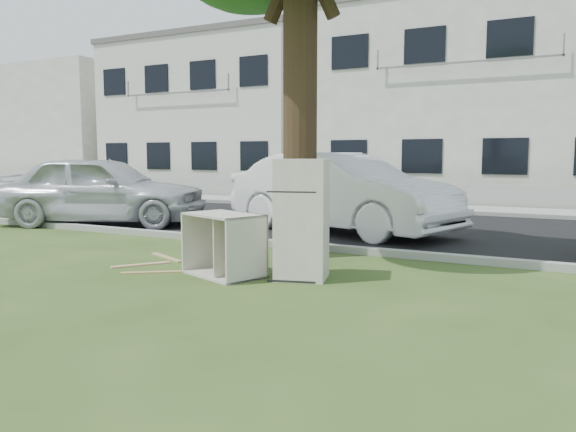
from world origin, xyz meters
The scene contains 16 objects.
ground centered at (0.00, 0.00, 0.00)m, with size 120.00×120.00×0.00m, color #2C4619.
road centered at (0.00, 6.00, 0.01)m, with size 120.00×7.00×0.01m, color black.
kerb_near centered at (0.00, 2.45, 0.00)m, with size 120.00×0.18×0.12m, color gray.
kerb_far centered at (0.00, 9.55, 0.00)m, with size 120.00×0.18×0.12m, color gray.
sidewalk centered at (0.00, 11.00, 0.01)m, with size 120.00×2.80×0.01m, color gray.
low_wall centered at (0.00, 12.60, 0.35)m, with size 120.00×0.15×0.70m, color gray.
townhouse_left centered at (-12.00, 17.50, 3.52)m, with size 10.20×8.16×7.04m.
townhouse_center centered at (0.00, 17.50, 3.72)m, with size 11.22×8.16×7.44m.
filler_left centered at (-26.00, 18.00, 3.20)m, with size 16.00×9.00×6.40m, color silver.
fridge centered at (0.35, 0.34, 0.80)m, with size 0.66×0.61×1.59m, color white.
cabinet centered at (-0.68, 0.02, 0.43)m, with size 1.10×0.68×0.86m, color beige.
plank_a centered at (-1.60, -0.28, 0.01)m, with size 1.01×0.08×0.02m, color tan.
plank_b centered at (-2.22, 0.67, 0.01)m, with size 0.98×0.10×0.02m, color tan.
plank_c centered at (-2.17, 0.01, 0.01)m, with size 0.87×0.10×0.02m, color tan.
car_center centered at (-0.90, 4.76, 0.85)m, with size 1.80×5.16×1.70m, color white.
car_left centered at (-6.42, 3.42, 0.83)m, with size 1.96×4.87×1.66m, color #BABCC2.
Camera 1 is at (3.59, -6.30, 1.65)m, focal length 35.00 mm.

